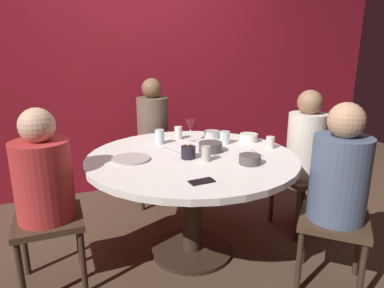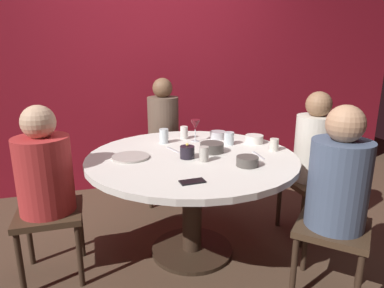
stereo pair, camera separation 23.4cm
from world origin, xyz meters
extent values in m
plane|color=#4C3828|center=(0.00, 0.00, 0.00)|extent=(8.00, 8.00, 0.00)
cube|color=maroon|center=(0.00, 1.49, 1.30)|extent=(6.00, 0.10, 2.60)
cylinder|color=silver|center=(0.00, 0.00, 0.74)|extent=(1.45, 1.45, 0.04)
cylinder|color=#332319|center=(0.00, 0.00, 0.36)|extent=(0.14, 0.14, 0.72)
cylinder|color=#2D2116|center=(0.00, 0.00, 0.01)|extent=(0.60, 0.60, 0.03)
cube|color=#3F2D1E|center=(-0.95, 0.00, 0.45)|extent=(0.40, 0.40, 0.04)
cylinder|color=#B22D2D|center=(-0.95, 0.00, 0.71)|extent=(0.34, 0.34, 0.48)
sphere|color=tan|center=(-0.95, 0.00, 1.05)|extent=(0.20, 0.20, 0.20)
cylinder|color=#332319|center=(-1.12, -0.17, 0.21)|extent=(0.04, 0.04, 0.43)
cylinder|color=#332319|center=(-0.78, -0.17, 0.21)|extent=(0.04, 0.04, 0.43)
cylinder|color=#332319|center=(-1.12, 0.17, 0.21)|extent=(0.04, 0.04, 0.43)
cylinder|color=#332319|center=(-0.78, 0.17, 0.21)|extent=(0.04, 0.04, 0.43)
cube|color=#3F2D1E|center=(0.00, 0.98, 0.45)|extent=(0.40, 0.40, 0.04)
cylinder|color=brown|center=(0.00, 0.98, 0.75)|extent=(0.29, 0.29, 0.56)
sphere|color=brown|center=(0.00, 0.98, 1.11)|extent=(0.19, 0.19, 0.19)
cylinder|color=#332319|center=(-0.17, 1.15, 0.21)|extent=(0.04, 0.04, 0.43)
cylinder|color=#332319|center=(-0.17, 0.81, 0.21)|extent=(0.04, 0.04, 0.43)
cylinder|color=#332319|center=(0.17, 1.15, 0.21)|extent=(0.04, 0.04, 0.43)
cylinder|color=#332319|center=(0.17, 0.81, 0.21)|extent=(0.04, 0.04, 0.43)
cube|color=#3F2D1E|center=(0.99, 0.00, 0.45)|extent=(0.40, 0.40, 0.04)
cylinder|color=beige|center=(0.99, 0.00, 0.72)|extent=(0.30, 0.30, 0.51)
sphere|color=#8C6647|center=(0.99, 0.00, 1.07)|extent=(0.19, 0.19, 0.19)
cylinder|color=#332319|center=(1.16, 0.17, 0.21)|extent=(0.04, 0.04, 0.43)
cylinder|color=#332319|center=(0.82, 0.17, 0.21)|extent=(0.04, 0.04, 0.43)
cylinder|color=#332319|center=(1.16, -0.17, 0.21)|extent=(0.04, 0.04, 0.43)
cylinder|color=#332319|center=(0.82, -0.17, 0.21)|extent=(0.04, 0.04, 0.43)
cube|color=#3F2D1E|center=(0.67, -0.67, 0.45)|extent=(0.57, 0.57, 0.04)
cylinder|color=#475670|center=(0.67, -0.67, 0.73)|extent=(0.47, 0.47, 0.51)
sphere|color=tan|center=(0.67, -0.67, 1.07)|extent=(0.21, 0.21, 0.21)
cylinder|color=#332319|center=(0.91, -0.67, 0.21)|extent=(0.04, 0.04, 0.43)
cylinder|color=#332319|center=(0.67, -0.43, 0.21)|extent=(0.04, 0.04, 0.43)
cylinder|color=#332319|center=(0.67, -0.91, 0.21)|extent=(0.04, 0.04, 0.43)
cylinder|color=#332319|center=(0.43, -0.67, 0.21)|extent=(0.04, 0.04, 0.43)
cylinder|color=black|center=(-0.05, -0.05, 0.80)|extent=(0.10, 0.10, 0.08)
sphere|color=#F9D159|center=(-0.05, -0.05, 0.85)|extent=(0.02, 0.02, 0.02)
cylinder|color=silver|center=(0.13, 0.34, 0.76)|extent=(0.06, 0.06, 0.01)
cylinder|color=silver|center=(0.13, 0.34, 0.81)|extent=(0.01, 0.01, 0.09)
cone|color=maroon|center=(0.13, 0.34, 0.89)|extent=(0.08, 0.08, 0.08)
cylinder|color=#B2ADA3|center=(-0.42, 0.05, 0.76)|extent=(0.25, 0.25, 0.01)
cube|color=black|center=(-0.14, -0.48, 0.76)|extent=(0.14, 0.08, 0.01)
cylinder|color=#B7B7BC|center=(0.33, 0.38, 0.78)|extent=(0.13, 0.13, 0.06)
cylinder|color=#4C4742|center=(0.16, 0.03, 0.79)|extent=(0.17, 0.17, 0.07)
cylinder|color=#4C4742|center=(0.27, -0.31, 0.79)|extent=(0.14, 0.14, 0.06)
cylinder|color=silver|center=(0.55, 0.17, 0.79)|extent=(0.14, 0.14, 0.06)
cylinder|color=silver|center=(-0.12, 0.37, 0.81)|extent=(0.07, 0.07, 0.11)
cylinder|color=silver|center=(0.35, 0.18, 0.80)|extent=(0.08, 0.08, 0.10)
cylinder|color=beige|center=(0.60, -0.06, 0.80)|extent=(0.06, 0.06, 0.09)
cylinder|color=#B2ADA3|center=(0.04, -0.15, 0.81)|extent=(0.06, 0.06, 0.10)
cylinder|color=silver|center=(0.06, 0.45, 0.81)|extent=(0.06, 0.06, 0.10)
cube|color=#B7B7BC|center=(0.44, -0.14, 0.76)|extent=(0.03, 0.18, 0.01)
cube|color=#B7B7BC|center=(-0.10, 0.15, 0.76)|extent=(0.07, 0.18, 0.01)
camera|label=1|loc=(-0.85, -2.09, 1.46)|focal=31.99mm
camera|label=2|loc=(-0.63, -2.17, 1.46)|focal=31.99mm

